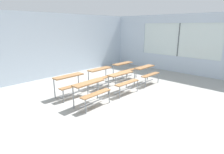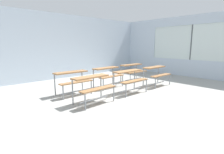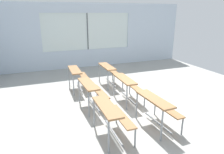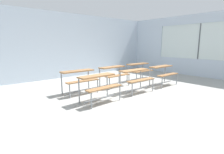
{
  "view_description": "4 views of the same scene",
  "coord_description": "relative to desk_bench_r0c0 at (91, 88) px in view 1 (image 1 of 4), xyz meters",
  "views": [
    {
      "loc": [
        -4.48,
        -3.65,
        2.41
      ],
      "look_at": [
        0.49,
        1.03,
        0.51
      ],
      "focal_mm": 29.51,
      "sensor_mm": 36.0,
      "label": 1
    },
    {
      "loc": [
        -3.8,
        -3.3,
        1.6
      ],
      "look_at": [
        0.07,
        0.91,
        0.53
      ],
      "focal_mm": 28.0,
      "sensor_mm": 36.0,
      "label": 2
    },
    {
      "loc": [
        -4.51,
        2.95,
        2.54
      ],
      "look_at": [
        0.89,
        0.84,
        0.69
      ],
      "focal_mm": 32.22,
      "sensor_mm": 36.0,
      "label": 3
    },
    {
      "loc": [
        -3.8,
        -3.3,
        1.6
      ],
      "look_at": [
        -0.44,
        0.64,
        0.6
      ],
      "focal_mm": 28.0,
      "sensor_mm": 36.0,
      "label": 4
    }
  ],
  "objects": [
    {
      "name": "ground",
      "position": [
        1.03,
        -0.48,
        -0.59
      ],
      "size": [
        10.0,
        9.0,
        0.05
      ],
      "primitive_type": "cube",
      "color": "#9E9E99"
    },
    {
      "name": "desk_bench_r1c1",
      "position": [
        1.51,
        1.11,
        0.0
      ],
      "size": [
        1.12,
        0.62,
        0.74
      ],
      "rotation": [
        0.0,
        0.0,
        0.03
      ],
      "color": "olive",
      "rests_on": "ground"
    },
    {
      "name": "desk_bench_r0c0",
      "position": [
        0.0,
        0.0,
        0.0
      ],
      "size": [
        1.12,
        0.63,
        0.74
      ],
      "rotation": [
        0.0,
        0.0,
        0.04
      ],
      "color": "olive",
      "rests_on": "ground"
    },
    {
      "name": "desk_bench_r1c2",
      "position": [
        3.04,
        1.17,
        0.0
      ],
      "size": [
        1.12,
        0.62,
        0.74
      ],
      "rotation": [
        0.0,
        0.0,
        -0.03
      ],
      "color": "olive",
      "rests_on": "ground"
    },
    {
      "name": "desk_bench_r0c2",
      "position": [
        3.08,
        0.01,
        0.0
      ],
      "size": [
        1.1,
        0.6,
        0.74
      ],
      "rotation": [
        0.0,
        0.0,
        -0.01
      ],
      "color": "olive",
      "rests_on": "ground"
    },
    {
      "name": "wall_back",
      "position": [
        1.03,
        4.02,
        0.94
      ],
      "size": [
        10.0,
        0.12,
        3.0
      ],
      "primitive_type": "cube",
      "color": "silver",
      "rests_on": "ground"
    },
    {
      "name": "wall_right",
      "position": [
        6.03,
        -0.61,
        0.88
      ],
      "size": [
        0.12,
        9.0,
        3.0
      ],
      "color": "silver",
      "rests_on": "ground"
    },
    {
      "name": "desk_bench_r1c0",
      "position": [
        0.02,
        1.11,
        0.0
      ],
      "size": [
        1.11,
        0.6,
        0.74
      ],
      "rotation": [
        0.0,
        0.0,
        -0.01
      ],
      "color": "olive",
      "rests_on": "ground"
    },
    {
      "name": "desk_bench_r0c1",
      "position": [
        1.53,
        0.02,
        0.0
      ],
      "size": [
        1.11,
        0.62,
        0.74
      ],
      "rotation": [
        0.0,
        0.0,
        -0.02
      ],
      "color": "olive",
      "rests_on": "ground"
    }
  ]
}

